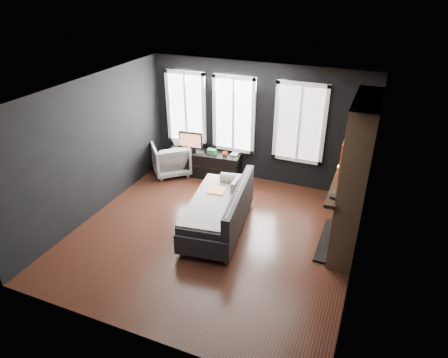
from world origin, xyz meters
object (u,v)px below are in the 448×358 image
at_px(book, 231,149).
at_px(mug, 225,153).
at_px(armchair, 171,157).
at_px(monitor, 191,140).
at_px(media_console, 205,163).
at_px(mantel_vase, 343,166).
at_px(sofa, 218,208).

bearing_deg(book, mug, -125.53).
distance_m(armchair, mug, 1.34).
distance_m(armchair, book, 1.48).
bearing_deg(monitor, armchair, -162.66).
relative_size(media_console, monitor, 2.91).
bearing_deg(media_console, monitor, -175.99).
bearing_deg(armchair, monitor, 162.08).
bearing_deg(mantel_vase, mug, 157.19).
bearing_deg(mantel_vase, armchair, 167.32).
relative_size(armchair, mug, 7.02).
xyz_separation_m(monitor, book, (0.94, 0.19, -0.15)).
xyz_separation_m(mug, book, (0.10, 0.15, 0.05)).
distance_m(media_console, mantel_vase, 3.58).
height_order(sofa, monitor, monitor).
height_order(monitor, mug, monitor).
distance_m(monitor, mantel_vase, 3.74).
relative_size(sofa, armchair, 2.52).
distance_m(armchair, mantel_vase, 4.20).
bearing_deg(monitor, book, 6.30).
relative_size(media_console, mantel_vase, 8.86).
relative_size(sofa, monitor, 3.57).
distance_m(sofa, mantel_vase, 2.37).
distance_m(media_console, monitor, 0.65).
bearing_deg(armchair, mug, 149.88).
xyz_separation_m(sofa, media_console, (-1.18, 1.97, -0.16)).
height_order(armchair, monitor, monitor).
xyz_separation_m(book, mantel_vase, (2.60, -1.28, 0.61)).
bearing_deg(mantel_vase, book, 153.75).
xyz_separation_m(monitor, mug, (0.84, 0.05, -0.21)).
relative_size(mug, mantel_vase, 0.61).
relative_size(armchair, mantel_vase, 4.32).
height_order(sofa, mug, sofa).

